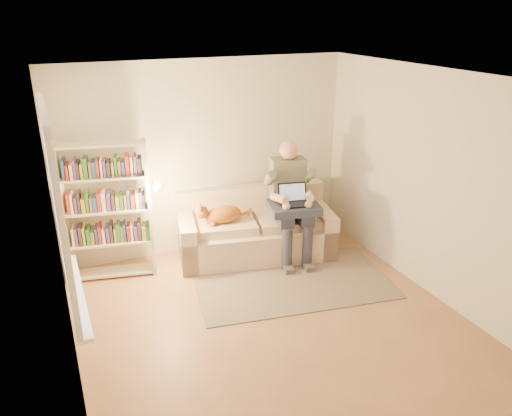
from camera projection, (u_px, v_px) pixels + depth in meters
name	position (u px, v px, depth m)	size (l,w,h in m)	color
floor	(278.00, 330.00, 5.31)	(4.50, 4.50, 0.00)	#936443
ceiling	(283.00, 80.00, 4.33)	(4.00, 4.50, 0.02)	white
wall_left	(61.00, 256.00, 4.07)	(0.02, 4.50, 2.60)	silver
wall_right	(440.00, 189.00, 5.57)	(0.02, 4.50, 2.60)	silver
wall_back	(206.00, 158.00, 6.73)	(4.00, 0.02, 2.60)	silver
wall_front	(451.00, 355.00, 2.91)	(4.00, 0.02, 2.60)	silver
window	(64.00, 237.00, 4.23)	(0.12, 1.52, 1.69)	white
sofa	(255.00, 232.00, 6.85)	(2.22, 1.34, 0.88)	beige
person	(290.00, 195.00, 6.59)	(0.58, 0.79, 1.58)	slate
cat	(219.00, 214.00, 6.50)	(0.76, 0.36, 0.27)	orange
blanket	(298.00, 207.00, 6.48)	(0.64, 0.52, 0.10)	#293049
laptop	(298.00, 198.00, 6.45)	(0.43, 0.39, 0.32)	black
bookshelf	(107.00, 205.00, 6.04)	(1.15, 0.55, 1.75)	beige
rug	(292.00, 281.00, 6.23)	(2.39, 1.41, 0.01)	#7E6E5C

